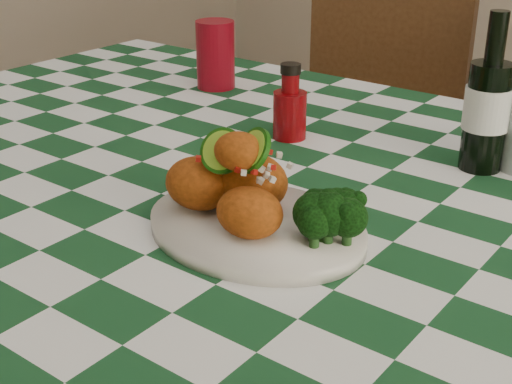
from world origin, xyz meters
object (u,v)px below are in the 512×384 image
Objects in this scene: beer_bottle at (489,93)px; fried_chicken_pile at (244,176)px; plate at (256,228)px; ketchup_bottle at (290,102)px; wooden_chair_left at (352,170)px; red_tumbler at (215,55)px.

fried_chicken_pile is at bearing -112.28° from beer_bottle.
plate is 0.06m from fried_chicken_pile.
ketchup_bottle reaches higher than plate.
ketchup_bottle is 0.30m from beer_bottle.
wooden_chair_left is at bearing 109.81° from ketchup_bottle.
beer_bottle reaches higher than fried_chicken_pile.
beer_bottle is 0.24× the size of wooden_chair_left.
beer_bottle is at bearing 11.69° from ketchup_bottle.
wooden_chair_left is (-0.51, 0.55, -0.42)m from beer_bottle.
beer_bottle is at bearing -53.91° from wooden_chair_left.
fried_chicken_pile is 1.36× the size of ketchup_bottle.
wooden_chair_left is at bearing 111.80° from fried_chicken_pile.
plate is 1.03m from wooden_chair_left.
beer_bottle reaches higher than ketchup_bottle.
wooden_chair_left is (-0.38, 0.90, -0.32)m from plate.
ketchup_bottle is at bearing -168.31° from beer_bottle.
wooden_chair_left reaches higher than ketchup_bottle.
ketchup_bottle is 0.54× the size of beer_bottle.
fried_chicken_pile is at bearing -64.30° from ketchup_bottle.
plate is 0.29× the size of wooden_chair_left.
ketchup_bottle is at bearing 118.24° from plate.
fried_chicken_pile is at bearing -46.61° from red_tumbler.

